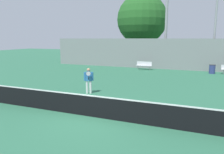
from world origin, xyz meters
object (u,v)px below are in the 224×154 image
tennis_net (92,106)px  bench_courtside_far (144,65)px  tennis_player (89,79)px  tree_green_broad (142,19)px  light_pole_far_right (167,8)px  trash_bin (212,69)px  light_pole_near_left (216,16)px

tennis_net → bench_courtside_far: (-1.60, 15.33, 0.05)m
tennis_net → bench_courtside_far: 15.41m
tennis_player → bench_courtside_far: tennis_player is taller
tennis_net → tennis_player: 4.21m
bench_courtside_far → tree_green_broad: 8.58m
tennis_net → bench_courtside_far: tennis_net is taller
light_pole_far_right → trash_bin: size_ratio=13.82×
tennis_player → bench_courtside_far: 11.73m
bench_courtside_far → light_pole_near_left: 8.77m
tennis_net → trash_bin: (5.24, 15.13, -0.05)m
light_pole_near_left → tennis_net: bearing=-107.1°
tennis_player → trash_bin: 13.69m
tennis_net → light_pole_near_left: 18.76m
tennis_net → light_pole_far_right: size_ratio=1.03×
light_pole_far_right → trash_bin: 8.37m
light_pole_far_right → tennis_net: bearing=-90.9°
tennis_player → bench_courtside_far: bearing=62.0°
tennis_player → bench_courtside_far: (0.53, 11.72, -0.36)m
light_pole_far_right → bench_courtside_far: bearing=-129.6°
tennis_net → tennis_player: size_ratio=7.81×
tennis_player → light_pole_near_left: size_ratio=0.18×
tennis_net → trash_bin: 16.01m
tennis_player → light_pole_far_right: light_pole_far_right is taller
light_pole_near_left → tree_green_broad: 9.99m
tennis_player → light_pole_near_left: (7.42, 13.64, 4.71)m
light_pole_near_left → trash_bin: (-0.05, -2.12, -5.18)m
bench_courtside_far → light_pole_far_right: size_ratio=0.14×
tennis_net → bench_courtside_far: size_ratio=7.43×
bench_courtside_far → light_pole_far_right: (1.86, 2.25, 6.17)m
light_pole_near_left → bench_courtside_far: bearing=-164.4°
tennis_net → trash_bin: size_ratio=14.18×
tennis_player → light_pole_far_right: (2.39, 13.96, 5.80)m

